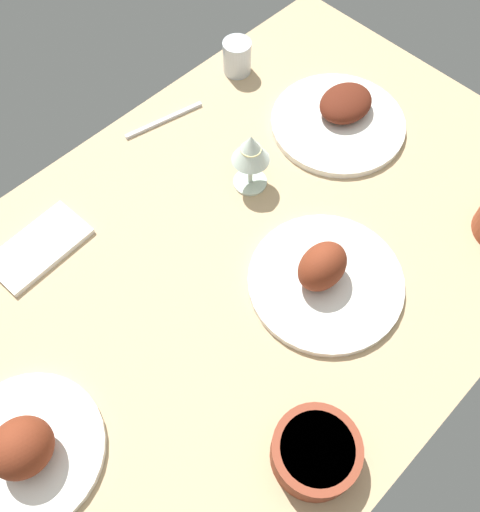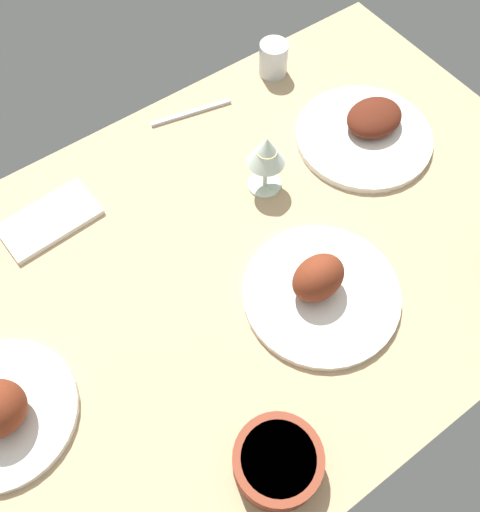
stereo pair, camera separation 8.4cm
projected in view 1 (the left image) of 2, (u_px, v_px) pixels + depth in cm
name	position (u px, v px, depth cm)	size (l,w,h in cm)	color
dining_table	(240.00, 266.00, 108.23)	(140.00, 90.00, 4.00)	tan
plate_near_viewer	(340.00, 117.00, 122.48)	(29.48, 29.48, 6.60)	white
plate_center_main	(324.00, 276.00, 101.98)	(28.92, 28.92, 10.47)	white
plate_far_side	(24.00, 449.00, 86.20)	(25.02, 25.02, 10.92)	white
bowl_sauce	(316.00, 452.00, 85.85)	(13.87, 13.87, 6.32)	brown
wine_glass	(251.00, 151.00, 107.20)	(7.60, 7.60, 14.00)	silver
water_tumbler	(237.00, 57.00, 128.88)	(6.61, 6.61, 7.92)	silver
folded_napkin	(39.00, 247.00, 107.37)	(19.08, 10.34, 1.20)	white
fork_loose	(164.00, 120.00, 123.92)	(18.93, 0.90, 0.80)	silver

